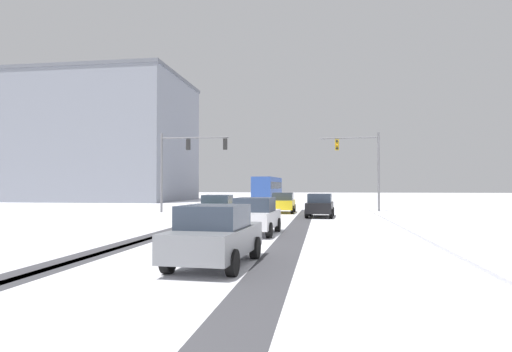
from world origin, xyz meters
name	(u,v)px	position (x,y,z in m)	size (l,w,h in m)	color
wheel_track_left_lane	(188,228)	(-2.48, 16.84, 0.00)	(0.72, 37.06, 0.01)	#424247
wheel_track_right_lane	(296,230)	(3.02, 16.84, 0.00)	(1.14, 37.06, 0.01)	#424247
wheel_track_center	(179,228)	(-2.95, 16.84, 0.00)	(0.90, 37.06, 0.01)	#424247
sidewalk_kerb_right	(463,235)	(10.19, 15.16, 0.06)	(4.00, 37.06, 0.12)	white
traffic_signal_near_left	(185,156)	(-6.86, 29.79, 4.63)	(5.67, 0.58, 6.50)	slate
traffic_signal_near_right	(363,159)	(7.54, 31.75, 4.35)	(4.80, 0.41, 6.50)	slate
car_yellow_cab_lead	(283,203)	(1.18, 30.37, 0.82)	(1.86, 4.11, 1.62)	yellow
car_black_second	(320,205)	(4.12, 25.88, 0.82)	(2.02, 4.19, 1.62)	black
car_dark_green_third	(218,208)	(-1.83, 20.62, 0.82)	(1.98, 4.17, 1.62)	#194C2D
car_white_fourth	(255,216)	(1.36, 14.51, 0.82)	(1.95, 4.16, 1.62)	silver
car_grey_fifth	(215,235)	(1.45, 6.84, 0.82)	(2.02, 4.19, 1.62)	slate
bus_oncoming	(268,187)	(-3.18, 55.10, 1.99)	(2.98, 11.09, 3.38)	#284793
office_building_far_left_block	(98,140)	(-29.34, 56.91, 9.18)	(26.44, 19.23, 18.35)	gray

